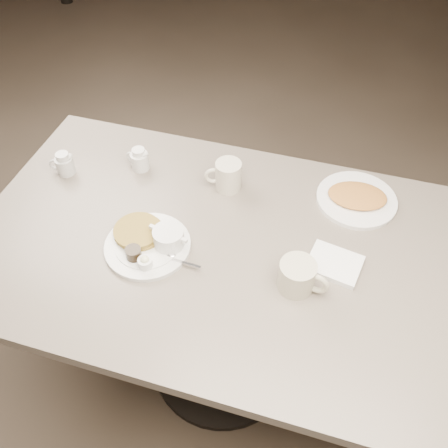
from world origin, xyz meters
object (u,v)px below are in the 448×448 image
(creamer_left, at_px, (64,164))
(hash_plate, at_px, (357,198))
(coffee_mug_near, at_px, (298,276))
(creamer_right, at_px, (139,160))
(diner_table, at_px, (222,279))
(coffee_mug_far, at_px, (227,176))
(main_plate, at_px, (150,241))

(creamer_left, bearing_deg, hash_plate, 8.37)
(coffee_mug_near, xyz_separation_m, creamer_right, (-0.60, 0.33, -0.01))
(diner_table, relative_size, coffee_mug_near, 10.10)
(coffee_mug_far, xyz_separation_m, creamer_right, (-0.31, 0.01, -0.01))
(diner_table, relative_size, creamer_left, 17.26)
(diner_table, xyz_separation_m, creamer_left, (-0.59, 0.15, 0.21))
(main_plate, bearing_deg, coffee_mug_far, 64.66)
(diner_table, bearing_deg, coffee_mug_far, 102.72)
(diner_table, bearing_deg, hash_plate, 39.46)
(creamer_right, bearing_deg, coffee_mug_near, -28.70)
(coffee_mug_near, bearing_deg, diner_table, 160.91)
(coffee_mug_far, relative_size, creamer_right, 1.39)
(hash_plate, bearing_deg, diner_table, -140.54)
(diner_table, relative_size, main_plate, 4.64)
(diner_table, bearing_deg, main_plate, -161.90)
(coffee_mug_near, xyz_separation_m, coffee_mug_far, (-0.29, 0.32, 0.00))
(coffee_mug_near, xyz_separation_m, hash_plate, (0.12, 0.38, -0.03))
(main_plate, bearing_deg, creamer_left, 151.03)
(hash_plate, bearing_deg, creamer_left, -171.63)
(main_plate, relative_size, creamer_right, 3.49)
(coffee_mug_far, height_order, creamer_left, coffee_mug_far)
(hash_plate, bearing_deg, coffee_mug_far, -172.45)
(diner_table, height_order, creamer_left, creamer_left)
(creamer_right, relative_size, hash_plate, 0.33)
(main_plate, bearing_deg, hash_plate, 32.86)
(main_plate, distance_m, creamer_right, 0.35)
(coffee_mug_far, relative_size, hash_plate, 0.46)
(diner_table, relative_size, creamer_right, 16.20)
(creamer_left, bearing_deg, creamer_right, 21.95)
(coffee_mug_near, height_order, creamer_left, coffee_mug_near)
(creamer_left, height_order, creamer_right, same)
(creamer_left, distance_m, hash_plate, 0.96)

